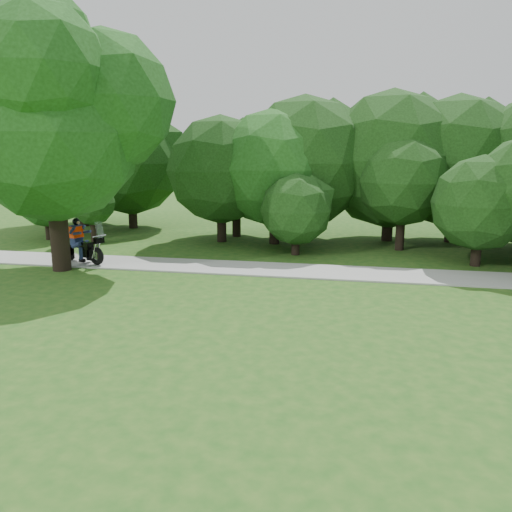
{
  "coord_description": "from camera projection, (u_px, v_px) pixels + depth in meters",
  "views": [
    {
      "loc": [
        0.31,
        -10.11,
        4.43
      ],
      "look_at": [
        -2.69,
        4.98,
        1.18
      ],
      "focal_mm": 35.0,
      "sensor_mm": 36.0,
      "label": 1
    }
  ],
  "objects": [
    {
      "name": "tree_line",
      "position": [
        368.0,
        167.0,
        24.01
      ],
      "size": [
        39.77,
        12.49,
        7.79
      ],
      "color": "black",
      "rests_on": "ground"
    },
    {
      "name": "walkway",
      "position": [
        344.0,
        273.0,
        18.35
      ],
      "size": [
        60.0,
        2.2,
        0.06
      ],
      "primitive_type": "cube",
      "color": "#9F9F99",
      "rests_on": "ground"
    },
    {
      "name": "touring_motorcycle",
      "position": [
        80.0,
        246.0,
        19.83
      ],
      "size": [
        2.25,
        1.28,
        1.78
      ],
      "rotation": [
        0.0,
        0.0,
        -0.36
      ],
      "color": "black",
      "rests_on": "walkway"
    },
    {
      "name": "ground",
      "position": [
        334.0,
        362.0,
        10.68
      ],
      "size": [
        100.0,
        100.0,
        0.0
      ],
      "primitive_type": "plane",
      "color": "#1F5117",
      "rests_on": "ground"
    },
    {
      "name": "big_tree_west",
      "position": [
        54.0,
        113.0,
        18.07
      ],
      "size": [
        8.64,
        6.56,
        9.96
      ],
      "color": "black",
      "rests_on": "ground"
    }
  ]
}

